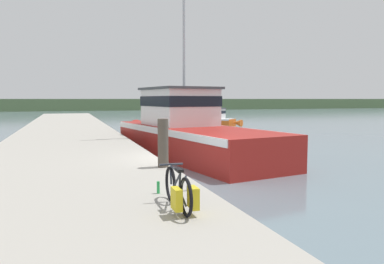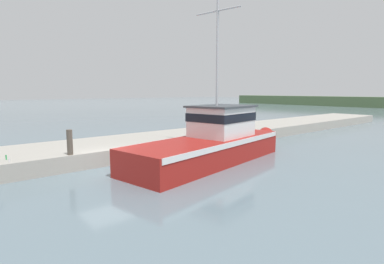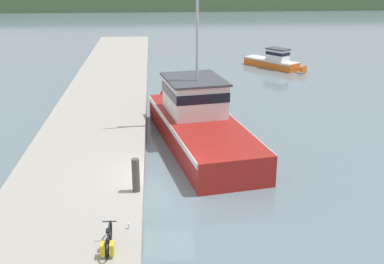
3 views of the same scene
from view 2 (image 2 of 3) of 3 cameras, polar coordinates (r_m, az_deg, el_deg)
ground_plane at (r=16.92m, az=-16.04°, el=-7.09°), size 320.00×320.00×0.00m
dock_pier at (r=20.11m, az=-20.29°, el=-3.62°), size 5.57×80.00×0.90m
fishing_boat_main at (r=18.38m, az=4.20°, el=-1.66°), size 5.50×13.63×10.77m
mooring_post at (r=17.09m, az=-22.26°, el=-1.82°), size 0.30×0.30×1.34m
water_bottle_by_bike at (r=16.76m, az=-31.48°, el=-4.56°), size 0.07×0.07×0.20m
water_bottle_on_curb at (r=17.37m, az=-31.89°, el=-4.12°), size 0.06×0.06×0.24m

